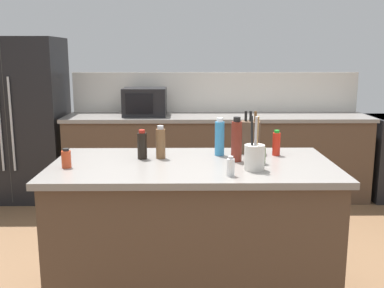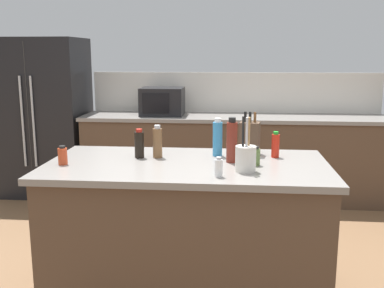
{
  "view_description": "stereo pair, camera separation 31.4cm",
  "coord_description": "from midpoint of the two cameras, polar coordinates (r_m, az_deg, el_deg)",
  "views": [
    {
      "loc": [
        -0.03,
        -2.73,
        1.61
      ],
      "look_at": [
        0.0,
        0.35,
        0.99
      ],
      "focal_mm": 42.0,
      "sensor_mm": 36.0,
      "label": 1
    },
    {
      "loc": [
        0.28,
        -2.72,
        1.61
      ],
      "look_at": [
        0.0,
        0.35,
        0.99
      ],
      "focal_mm": 42.0,
      "sensor_mm": 36.0,
      "label": 2
    }
  ],
  "objects": [
    {
      "name": "spice_jar_paprika",
      "position": [
        2.82,
        -18.78,
        -1.83
      ],
      "size": [
        0.06,
        0.06,
        0.12
      ],
      "color": "#B73D1E",
      "rests_on": "kitchen_island"
    },
    {
      "name": "microwave",
      "position": [
        4.99,
        -7.82,
        5.32
      ],
      "size": [
        0.47,
        0.39,
        0.3
      ],
      "color": "black",
      "rests_on": "back_counter_run"
    },
    {
      "name": "knife_block",
      "position": [
        3.07,
        4.51,
        0.89
      ],
      "size": [
        0.15,
        0.12,
        0.29
      ],
      "rotation": [
        0.0,
        0.0,
        -0.2
      ],
      "color": "#4C3828",
      "rests_on": "kitchen_island"
    },
    {
      "name": "salt_shaker",
      "position": [
        2.49,
        1.35,
        -2.96
      ],
      "size": [
        0.04,
        0.04,
        0.11
      ],
      "color": "silver",
      "rests_on": "kitchen_island"
    },
    {
      "name": "hot_sauce_bottle",
      "position": [
        3.02,
        7.78,
        0.03
      ],
      "size": [
        0.05,
        0.05,
        0.17
      ],
      "color": "red",
      "rests_on": "kitchen_island"
    },
    {
      "name": "utensil_crock",
      "position": [
        2.62,
        4.56,
        -1.6
      ],
      "size": [
        0.12,
        0.12,
        0.32
      ],
      "color": "beige",
      "rests_on": "kitchen_island"
    },
    {
      "name": "spice_jar_oregano",
      "position": [
        2.78,
        5.59,
        -1.45
      ],
      "size": [
        0.06,
        0.06,
        0.12
      ],
      "color": "#567038",
      "rests_on": "kitchen_island"
    },
    {
      "name": "refrigerator",
      "position": [
        5.42,
        -22.68,
        2.9
      ],
      "size": [
        0.98,
        0.75,
        1.79
      ],
      "color": "black",
      "rests_on": "ground_plane"
    },
    {
      "name": "wall_backsplash",
      "position": [
        5.26,
        1.3,
        6.59
      ],
      "size": [
        3.31,
        0.03,
        0.46
      ],
      "primitive_type": "cube",
      "color": "beige",
      "rests_on": "back_counter_run"
    },
    {
      "name": "kitchen_island",
      "position": [
        2.96,
        -3.02,
        -11.29
      ],
      "size": [
        1.76,
        0.91,
        0.94
      ],
      "color": "#4C3828",
      "rests_on": "ground_plane"
    },
    {
      "name": "vinegar_bottle",
      "position": [
        2.83,
        2.53,
        0.42
      ],
      "size": [
        0.07,
        0.07,
        0.28
      ],
      "color": "maroon",
      "rests_on": "kitchen_island"
    },
    {
      "name": "pepper_grinder",
      "position": [
        2.93,
        -7.08,
        0.1
      ],
      "size": [
        0.06,
        0.06,
        0.22
      ],
      "color": "brown",
      "rests_on": "kitchen_island"
    },
    {
      "name": "dish_soap_bottle",
      "position": [
        2.99,
        0.53,
        0.77
      ],
      "size": [
        0.06,
        0.06,
        0.25
      ],
      "color": "#3384BC",
      "rests_on": "kitchen_island"
    },
    {
      "name": "back_counter_run",
      "position": [
        5.06,
        1.39,
        -1.62
      ],
      "size": [
        3.35,
        0.66,
        0.94
      ],
      "color": "#4C3828",
      "rests_on": "ground_plane"
    },
    {
      "name": "soy_sauce_bottle",
      "position": [
        2.93,
        -9.41,
        -0.18
      ],
      "size": [
        0.06,
        0.06,
        0.19
      ],
      "color": "black",
      "rests_on": "kitchen_island"
    }
  ]
}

